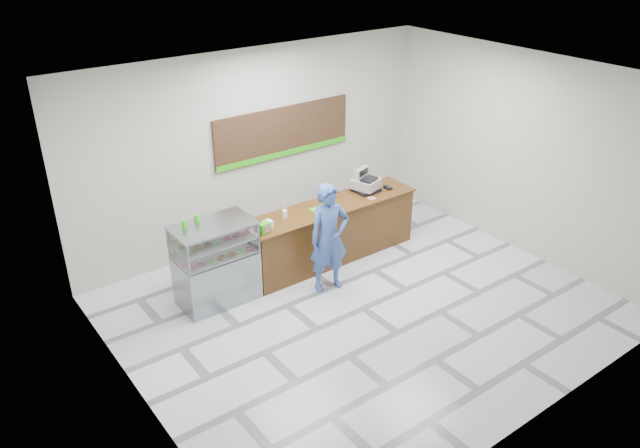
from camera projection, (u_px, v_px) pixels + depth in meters
floor at (363, 308)px, 9.61m from camera, size 7.00×7.00×0.00m
back_wall at (257, 148)px, 10.97m from camera, size 7.00×0.00×7.00m
ceiling at (372, 83)px, 8.03m from camera, size 7.00×7.00×0.00m
sales_counter at (331, 232)px, 10.78m from camera, size 3.26×0.76×1.03m
display_case at (216, 262)px, 9.53m from camera, size 1.22×0.72×1.33m
menu_board at (284, 133)px, 11.15m from camera, size 2.80×0.06×0.90m
cash_register at (365, 183)px, 11.02m from camera, size 0.53×0.54×0.39m
card_terminal at (388, 188)px, 11.15m from camera, size 0.09×0.17×0.04m
serving_tray at (321, 209)px, 10.37m from camera, size 0.37×0.27×0.02m
napkin_box at (268, 224)px, 9.78m from camera, size 0.14×0.14×0.11m
straw_cup at (285, 214)px, 10.10m from camera, size 0.08×0.08×0.13m
promo_box at (264, 228)px, 9.61m from camera, size 0.20×0.15×0.16m
donut_decal at (372, 198)px, 10.79m from camera, size 0.15×0.15×0.00m
green_cup_left at (184, 224)px, 9.11m from camera, size 0.08×0.08×0.12m
green_cup_right at (197, 218)px, 9.28m from camera, size 0.08×0.08×0.12m
customer at (329, 238)px, 9.77m from camera, size 0.73×0.56×1.80m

